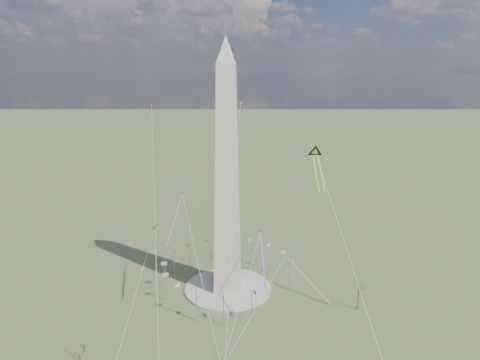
{
  "coord_description": "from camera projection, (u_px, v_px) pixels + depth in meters",
  "views": [
    {
      "loc": [
        9.84,
        -161.06,
        88.45
      ],
      "look_at": [
        5.07,
        0.0,
        47.03
      ],
      "focal_mm": 32.0,
      "sensor_mm": 36.0,
      "label": 1
    }
  ],
  "objects": [
    {
      "name": "kite_streamer_mid",
      "position": [
        177.0,
        211.0,
        158.67
      ],
      "size": [
        3.89,
        20.49,
        14.09
      ],
      "rotation": [
        0.0,
        0.0,
        3.01
      ],
      "color": "#FF2851",
      "rests_on": "ground"
    },
    {
      "name": "washington_monument",
      "position": [
        227.0,
        178.0,
        166.29
      ],
      "size": [
        15.56,
        15.56,
        100.0
      ],
      "color": "#BDB19E",
      "rests_on": "plaza"
    },
    {
      "name": "kite_small_red",
      "position": [
        152.0,
        105.0,
        194.44
      ],
      "size": [
        1.36,
        1.93,
        4.82
      ],
      "rotation": [
        0.0,
        0.0,
        2.91
      ],
      "color": "red",
      "rests_on": "ground"
    },
    {
      "name": "ground",
      "position": [
        228.0,
        289.0,
        178.23
      ],
      "size": [
        2000.0,
        2000.0,
        0.0
      ],
      "primitive_type": "plane",
      "color": "#4E5C2E",
      "rests_on": "ground"
    },
    {
      "name": "tree_far",
      "position": [
        79.0,
        353.0,
        125.12
      ],
      "size": [
        6.52,
        6.52,
        11.4
      ],
      "color": "#4D412F",
      "rests_on": "ground"
    },
    {
      "name": "kite_streamer_left",
      "position": [
        262.0,
        251.0,
        156.26
      ],
      "size": [
        2.87,
        20.84,
        14.3
      ],
      "rotation": [
        0.0,
        0.0,
        3.22
      ],
      "color": "#FF2851",
      "rests_on": "ground"
    },
    {
      "name": "kite_delta_black",
      "position": [
        316.0,
        155.0,
        167.95
      ],
      "size": [
        6.76,
        18.15,
        15.07
      ],
      "rotation": [
        0.0,
        0.0,
        3.19
      ],
      "color": "black",
      "rests_on": "ground"
    },
    {
      "name": "tree_near",
      "position": [
        359.0,
        288.0,
        160.94
      ],
      "size": [
        7.17,
        7.17,
        12.55
      ],
      "color": "#4D412F",
      "rests_on": "ground"
    },
    {
      "name": "kite_diamond_purple",
      "position": [
        155.0,
        230.0,
        183.99
      ],
      "size": [
        2.29,
        3.55,
        10.87
      ],
      "rotation": [
        0.0,
        0.0,
        2.95
      ],
      "color": "navy",
      "rests_on": "ground"
    },
    {
      "name": "plaza",
      "position": [
        228.0,
        288.0,
        178.13
      ],
      "size": [
        36.0,
        36.0,
        0.8
      ],
      "primitive_type": "cylinder",
      "color": "#ACA89E",
      "rests_on": "ground"
    },
    {
      "name": "kite_small_white",
      "position": [
        240.0,
        104.0,
        202.44
      ],
      "size": [
        1.3,
        1.58,
        4.18
      ],
      "rotation": [
        0.0,
        0.0,
        2.98
      ],
      "color": "silver",
      "rests_on": "ground"
    },
    {
      "name": "kite_streamer_right",
      "position": [
        301.0,
        272.0,
        172.68
      ],
      "size": [
        17.56,
        15.39,
        15.15
      ],
      "rotation": [
        0.0,
        0.0,
        4.0
      ],
      "color": "#FF2851",
      "rests_on": "ground"
    },
    {
      "name": "flagpole_ring",
      "position": [
        228.0,
        273.0,
        176.42
      ],
      "size": [
        54.4,
        54.4,
        13.0
      ],
      "color": "silver",
      "rests_on": "ground"
    }
  ]
}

